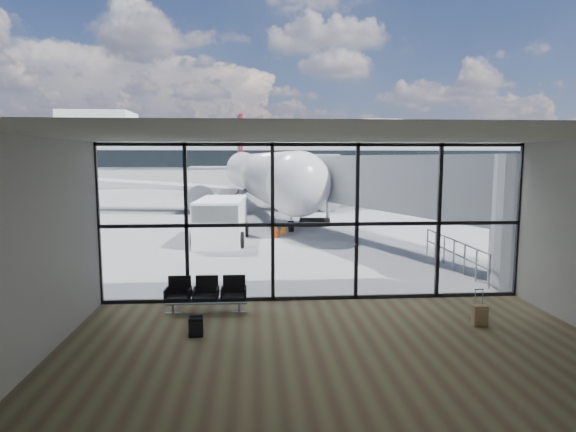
{
  "coord_description": "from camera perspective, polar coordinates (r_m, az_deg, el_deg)",
  "views": [
    {
      "loc": [
        -1.72,
        -13.41,
        4.06
      ],
      "look_at": [
        -0.55,
        3.0,
        2.08
      ],
      "focal_mm": 30.0,
      "sensor_mm": 36.0,
      "label": 1
    }
  ],
  "objects": [
    {
      "name": "suitcase",
      "position": [
        12.78,
        21.79,
        -10.89
      ],
      "size": [
        0.34,
        0.26,
        0.91
      ],
      "rotation": [
        0.0,
        0.0,
        -0.03
      ],
      "color": "#8B724D",
      "rests_on": "ground"
    },
    {
      "name": "tree_2",
      "position": [
        90.98,
        -24.4,
        7.39
      ],
      "size": [
        6.27,
        6.27,
        9.03
      ],
      "color": "#382619",
      "rests_on": "ground"
    },
    {
      "name": "tree_1",
      "position": [
        93.2,
        -27.86,
        6.8
      ],
      "size": [
        5.61,
        5.61,
        8.07
      ],
      "color": "#382619",
      "rests_on": "ground"
    },
    {
      "name": "lounge_shell",
      "position": [
        8.89,
        7.14,
        -2.33
      ],
      "size": [
        12.02,
        8.01,
        4.51
      ],
      "color": "brown",
      "rests_on": "ground"
    },
    {
      "name": "apron_railing",
      "position": [
        18.73,
        19.05,
        -3.81
      ],
      "size": [
        0.06,
        5.46,
        1.11
      ],
      "color": "gray",
      "rests_on": "ground"
    },
    {
      "name": "ground",
      "position": [
        53.59,
        -2.22,
        2.5
      ],
      "size": [
        220.0,
        220.0,
        0.0
      ],
      "primitive_type": "plane",
      "color": "slate",
      "rests_on": "ground"
    },
    {
      "name": "jet_bridge",
      "position": [
        21.57,
        13.83,
        3.2
      ],
      "size": [
        8.0,
        16.5,
        4.33
      ],
      "color": "#959699",
      "rests_on": "ground"
    },
    {
      "name": "tree_5",
      "position": [
        86.45,
        -13.03,
        7.88
      ],
      "size": [
        6.27,
        6.27,
        9.03
      ],
      "color": "#382619",
      "rests_on": "ground"
    },
    {
      "name": "traffic_cone_a",
      "position": [
        26.14,
        -0.6,
        -1.43
      ],
      "size": [
        0.43,
        0.43,
        0.62
      ],
      "color": "orange",
      "rests_on": "ground"
    },
    {
      "name": "seating_row",
      "position": [
        13.12,
        -9.63,
        -8.9
      ],
      "size": [
        2.13,
        0.62,
        0.94
      ],
      "rotation": [
        0.0,
        0.0,
        -0.02
      ],
      "color": "gray",
      "rests_on": "ground"
    },
    {
      "name": "airliner",
      "position": [
        39.41,
        -3.53,
        4.85
      ],
      "size": [
        29.42,
        34.23,
        8.84
      ],
      "rotation": [
        0.0,
        0.0,
        0.13
      ],
      "color": "silver",
      "rests_on": "ground"
    },
    {
      "name": "backpack",
      "position": [
        11.46,
        -10.85,
        -12.79
      ],
      "size": [
        0.33,
        0.3,
        0.48
      ],
      "rotation": [
        0.0,
        0.0,
        0.03
      ],
      "color": "black",
      "rests_on": "ground"
    },
    {
      "name": "tree_3",
      "position": [
        89.07,
        -20.71,
        6.78
      ],
      "size": [
        4.95,
        4.95,
        7.12
      ],
      "color": "#382619",
      "rests_on": "ground"
    },
    {
      "name": "glass_curtain_wall",
      "position": [
        13.64,
        3.21,
        -0.8
      ],
      "size": [
        12.1,
        0.12,
        4.5
      ],
      "color": "white",
      "rests_on": "ground"
    },
    {
      "name": "traffic_cone_b",
      "position": [
        24.86,
        -1.46,
        -1.84
      ],
      "size": [
        0.45,
        0.45,
        0.64
      ],
      "color": "#F6500C",
      "rests_on": "ground"
    },
    {
      "name": "tree_4",
      "position": [
        87.57,
        -16.93,
        7.34
      ],
      "size": [
        5.61,
        5.61,
        8.07
      ],
      "color": "#382619",
      "rests_on": "ground"
    },
    {
      "name": "far_terminal",
      "position": [
        75.39,
        -3.23,
        6.96
      ],
      "size": [
        80.0,
        12.2,
        11.0
      ],
      "color": "#BBBAB6",
      "rests_on": "ground"
    },
    {
      "name": "mobile_stairs",
      "position": [
        29.65,
        -28.56,
        -0.87
      ],
      "size": [
        2.3,
        3.29,
        2.12
      ],
      "rotation": [
        0.0,
        0.0,
        0.33
      ],
      "color": "gold",
      "rests_on": "ground"
    },
    {
      "name": "belt_loader",
      "position": [
        32.63,
        -7.95,
        0.77
      ],
      "size": [
        2.32,
        4.35,
        1.91
      ],
      "rotation": [
        0.0,
        0.0,
        -0.23
      ],
      "color": "black",
      "rests_on": "ground"
    },
    {
      "name": "service_van",
      "position": [
        23.45,
        -7.93,
        -0.5
      ],
      "size": [
        2.58,
        4.98,
        2.12
      ],
      "rotation": [
        0.0,
        0.0,
        -0.05
      ],
      "color": "white",
      "rests_on": "ground"
    }
  ]
}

